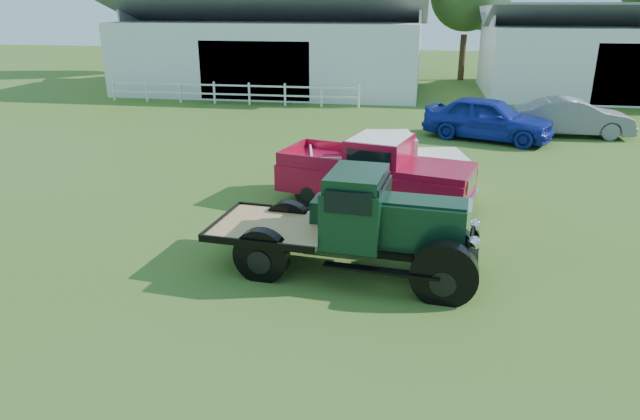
% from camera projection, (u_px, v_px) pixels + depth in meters
% --- Properties ---
extents(ground, '(120.00, 120.00, 0.00)m').
position_uv_depth(ground, '(300.00, 277.00, 11.63)').
color(ground, '#436318').
extents(shed_left, '(18.80, 10.20, 5.60)m').
position_uv_depth(shed_left, '(275.00, 44.00, 35.87)').
color(shed_left, silver).
rests_on(shed_left, ground).
extents(shed_right, '(16.80, 9.20, 5.20)m').
position_uv_depth(shed_right, '(627.00, 51.00, 33.47)').
color(shed_right, silver).
rests_on(shed_right, ground).
extents(fence_rail, '(14.20, 0.16, 1.20)m').
position_uv_depth(fence_rail, '(232.00, 93.00, 31.23)').
color(fence_rail, white).
rests_on(fence_rail, ground).
extents(tree_a, '(6.30, 6.30, 10.50)m').
position_uv_depth(tree_a, '(156.00, 3.00, 43.28)').
color(tree_a, '#295119').
rests_on(tree_a, ground).
extents(tree_c, '(5.40, 5.40, 9.00)m').
position_uv_depth(tree_c, '(466.00, 14.00, 39.82)').
color(tree_c, '#295119').
rests_on(tree_c, ground).
extents(vintage_flatbed, '(5.65, 2.66, 2.17)m').
position_uv_depth(vintage_flatbed, '(351.00, 222.00, 11.57)').
color(vintage_flatbed, black).
rests_on(vintage_flatbed, ground).
extents(red_pickup, '(5.70, 3.32, 1.95)m').
position_uv_depth(red_pickup, '(375.00, 171.00, 15.46)').
color(red_pickup, maroon).
rests_on(red_pickup, ground).
extents(white_pickup, '(4.93, 2.76, 1.71)m').
position_uv_depth(white_pickup, '(386.00, 165.00, 16.54)').
color(white_pickup, white).
rests_on(white_pickup, ground).
extents(misc_car_blue, '(5.51, 3.78, 1.74)m').
position_uv_depth(misc_car_blue, '(488.00, 118.00, 23.03)').
color(misc_car_blue, navy).
rests_on(misc_car_blue, ground).
extents(misc_car_grey, '(4.69, 1.68, 1.54)m').
position_uv_depth(misc_car_grey, '(573.00, 117.00, 23.77)').
color(misc_car_grey, slate).
rests_on(misc_car_grey, ground).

